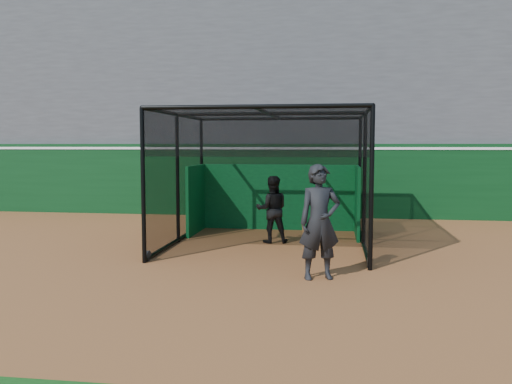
# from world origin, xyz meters

# --- Properties ---
(ground) EXTENTS (120.00, 120.00, 0.00)m
(ground) POSITION_xyz_m (0.00, 0.00, 0.00)
(ground) COLOR brown
(ground) RESTS_ON ground
(outfield_wall) EXTENTS (50.00, 0.50, 2.50)m
(outfield_wall) POSITION_xyz_m (0.00, 8.50, 1.29)
(outfield_wall) COLOR #093413
(outfield_wall) RESTS_ON ground
(grandstand) EXTENTS (50.00, 7.85, 8.95)m
(grandstand) POSITION_xyz_m (0.00, 12.27, 4.48)
(grandstand) COLOR #4C4C4F
(grandstand) RESTS_ON ground
(batting_cage) EXTENTS (4.74, 5.09, 3.23)m
(batting_cage) POSITION_xyz_m (0.86, 3.12, 1.61)
(batting_cage) COLOR black
(batting_cage) RESTS_ON ground
(batter) EXTENTS (0.93, 0.79, 1.69)m
(batter) POSITION_xyz_m (0.92, 3.35, 0.85)
(batter) COLOR black
(batter) RESTS_ON ground
(on_deck_player) EXTENTS (0.89, 0.72, 2.12)m
(on_deck_player) POSITION_xyz_m (2.21, -0.23, 1.06)
(on_deck_player) COLOR black
(on_deck_player) RESTS_ON ground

